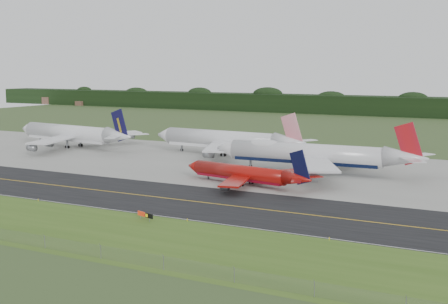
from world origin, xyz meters
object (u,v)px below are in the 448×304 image
Objects in this scene: jet_ba_747 at (312,154)px; jet_navy_gold at (73,134)px; jet_star_tail at (228,140)px; jet_red_737 at (246,174)px; taxiway_sign at (145,215)px.

jet_navy_gold is at bearing 173.29° from jet_ba_747.
jet_star_tail reaches higher than jet_navy_gold.
jet_navy_gold is at bearing 157.45° from jet_red_737.
jet_red_737 is 43.66m from taxiway_sign.
jet_ba_747 is at bearing 72.06° from jet_red_737.
jet_navy_gold is 13.13× the size of taxiway_sign.
jet_navy_gold is 1.02× the size of jet_star_tail.
jet_red_737 is 55.64m from jet_star_tail.
jet_red_737 is 0.65× the size of jet_navy_gold.
jet_star_tail reaches higher than jet_red_737.
jet_navy_gold is 122.22m from taxiway_sign.
jet_navy_gold is (-91.98, 38.19, 2.23)m from jet_red_737.
jet_star_tail is at bearing 152.02° from jet_ba_747.
jet_ba_747 reaches higher than jet_red_737.
jet_ba_747 is at bearing -27.98° from jet_star_tail.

